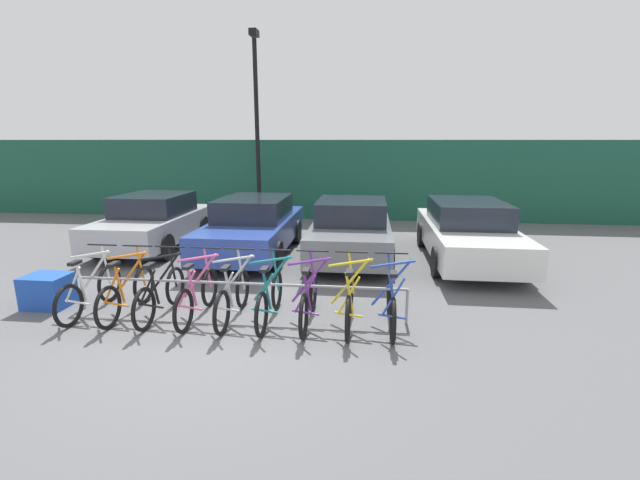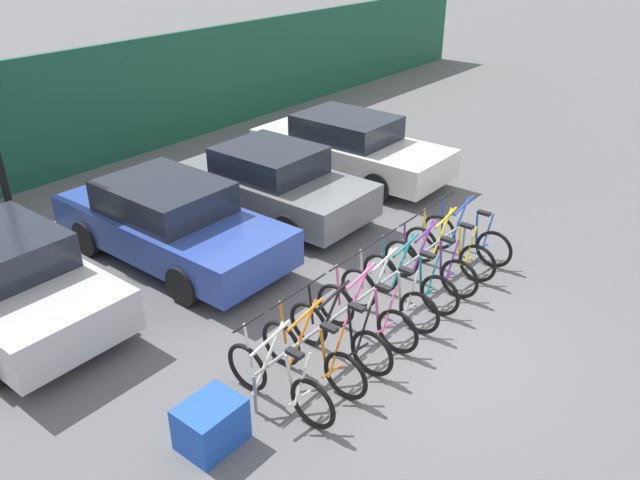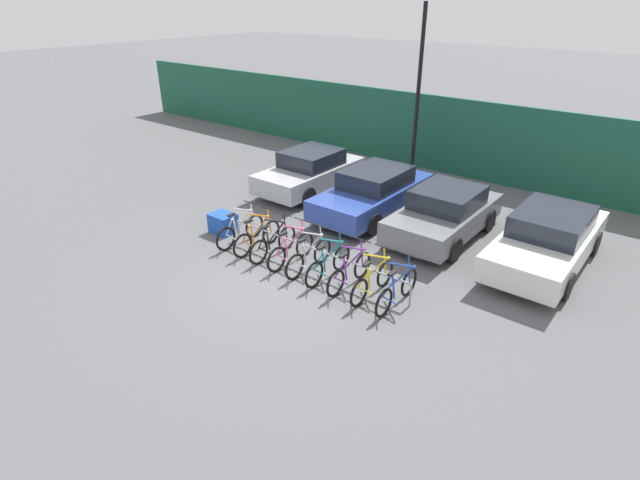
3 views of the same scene
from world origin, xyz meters
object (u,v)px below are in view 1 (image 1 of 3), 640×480
bike_rack (237,286)px  bicycle_teal (270,298)px  bicycle_silver (233,297)px  bicycle_purple (309,300)px  bicycle_yellow (350,302)px  car_grey (351,230)px  bicycle_blue (391,303)px  car_blue (253,226)px  cargo_crate (48,291)px  car_white (467,232)px  lamp_post (257,120)px  car_silver (154,222)px  bicycle_black (161,294)px  bicycle_pink (197,295)px  bicycle_orange (127,292)px  bicycle_white (90,291)px

bike_rack → bicycle_teal: 0.59m
bike_rack → bicycle_silver: size_ratio=3.15×
bicycle_purple → bicycle_yellow: size_ratio=1.00×
bicycle_purple → car_grey: 3.85m
bicycle_silver → bicycle_blue: same height
bike_rack → car_blue: car_blue is taller
bike_rack → bicycle_teal: (0.56, -0.15, -0.13)m
car_grey → cargo_crate: 6.17m
bike_rack → car_white: 5.75m
bicycle_teal → lamp_post: bearing=102.9°
car_silver → car_white: (7.85, -0.37, 0.00)m
bicycle_black → bike_rack: bearing=7.1°
bicycle_pink → bicycle_yellow: same height
bicycle_teal → lamp_post: (-2.19, 7.97, 3.03)m
bicycle_orange → bicycle_pink: same height
bicycle_silver → bicycle_blue: bearing=-0.5°
bicycle_black → bicycle_silver: 1.19m
bicycle_white → bicycle_black: bearing=-2.4°
bicycle_white → car_blue: (1.65, 3.97, 0.31)m
cargo_crate → bicycle_yellow: bearing=-2.1°
bicycle_yellow → cargo_crate: bearing=176.4°
bicycle_yellow → lamp_post: bearing=111.7°
bicycle_black → bicycle_blue: size_ratio=1.00×
car_grey → bicycle_blue: bearing=-78.6°
bicycle_purple → cargo_crate: 4.50m
bicycle_orange → car_silver: (-1.73, 4.30, 0.31)m
bicycle_teal → car_blue: (-1.32, 3.97, 0.31)m
bicycle_blue → bicycle_silver: bearing=178.3°
bicycle_pink → bicycle_yellow: 2.40m
car_silver → car_white: size_ratio=0.87×
bicycle_silver → car_silver: 5.54m
bicycle_teal → bicycle_blue: size_ratio=1.00×
bicycle_pink → bicycle_white: bearing=-179.2°
bicycle_pink → bicycle_blue: 3.02m
bicycle_white → bicycle_purple: size_ratio=1.00×
bicycle_pink → cargo_crate: size_ratio=2.44×
car_white → bicycle_yellow: bearing=-123.0°
car_white → bicycle_orange: bearing=-147.4°
bicycle_pink → lamp_post: size_ratio=0.28×
bicycle_orange → car_grey: car_grey is taller
bicycle_pink → bicycle_purple: (1.78, 0.00, 0.00)m
bicycle_white → car_silver: car_silver is taller
bicycle_silver → car_grey: size_ratio=0.43×
bicycle_silver → car_white: bearing=41.4°
bike_rack → car_white: (4.34, 3.77, 0.19)m
lamp_post → bicycle_pink: bearing=-82.7°
bicycle_orange → lamp_post: bearing=86.4°
car_blue → bicycle_yellow: bearing=-57.2°
bicycle_silver → bicycle_pink: bearing=179.5°
bicycle_yellow → bicycle_white: bearing=178.5°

